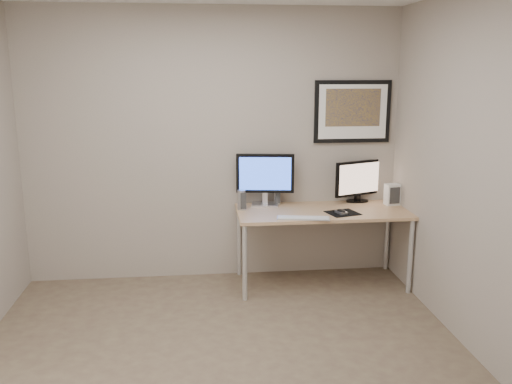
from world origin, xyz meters
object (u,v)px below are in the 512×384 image
(keyboard, at_px, (303,218))
(framed_art, at_px, (352,112))
(speaker_right, at_px, (277,196))
(monitor_tv, at_px, (358,180))
(desk, at_px, (322,217))
(fan_unit, at_px, (392,194))
(speaker_left, at_px, (242,200))
(monitor_large, at_px, (265,177))

(keyboard, bearing_deg, framed_art, 56.07)
(framed_art, bearing_deg, speaker_right, -176.58)
(monitor_tv, bearing_deg, desk, -168.08)
(fan_unit, bearing_deg, monitor_tv, 145.66)
(desk, height_order, framed_art, framed_art)
(desk, relative_size, monitor_tv, 3.18)
(framed_art, height_order, fan_unit, framed_art)
(framed_art, height_order, keyboard, framed_art)
(framed_art, height_order, speaker_right, framed_art)
(speaker_left, height_order, fan_unit, fan_unit)
(speaker_left, relative_size, keyboard, 0.40)
(desk, xyz_separation_m, speaker_left, (-0.75, 0.10, 0.16))
(monitor_tv, bearing_deg, fan_unit, -46.48)
(monitor_large, distance_m, monitor_tv, 0.93)
(speaker_left, distance_m, fan_unit, 1.48)
(framed_art, relative_size, monitor_tv, 1.49)
(speaker_left, distance_m, speaker_right, 0.41)
(speaker_left, xyz_separation_m, speaker_right, (0.37, 0.19, -0.01))
(keyboard, distance_m, fan_unit, 1.05)
(desk, distance_m, speaker_right, 0.50)
(desk, height_order, speaker_left, speaker_left)
(speaker_left, distance_m, keyboard, 0.65)
(fan_unit, bearing_deg, keyboard, -166.06)
(speaker_left, bearing_deg, monitor_large, 8.16)
(speaker_left, bearing_deg, speaker_right, 5.94)
(speaker_right, bearing_deg, speaker_left, -154.15)
(monitor_large, height_order, keyboard, monitor_large)
(speaker_right, bearing_deg, fan_unit, -9.12)
(desk, distance_m, fan_unit, 0.75)
(monitor_large, relative_size, speaker_left, 2.95)
(speaker_left, xyz_separation_m, fan_unit, (1.48, 0.04, 0.01))
(keyboard, bearing_deg, speaker_right, 114.90)
(speaker_right, bearing_deg, keyboard, -76.42)
(monitor_tv, height_order, fan_unit, monitor_tv)
(framed_art, bearing_deg, desk, -136.54)
(framed_art, xyz_separation_m, keyboard, (-0.59, -0.61, -0.88))
(desk, height_order, speaker_right, speaker_right)
(speaker_right, relative_size, keyboard, 0.35)
(monitor_tv, relative_size, fan_unit, 2.45)
(monitor_tv, distance_m, speaker_right, 0.82)
(desk, relative_size, speaker_right, 9.75)
(fan_unit, bearing_deg, monitor_large, 166.02)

